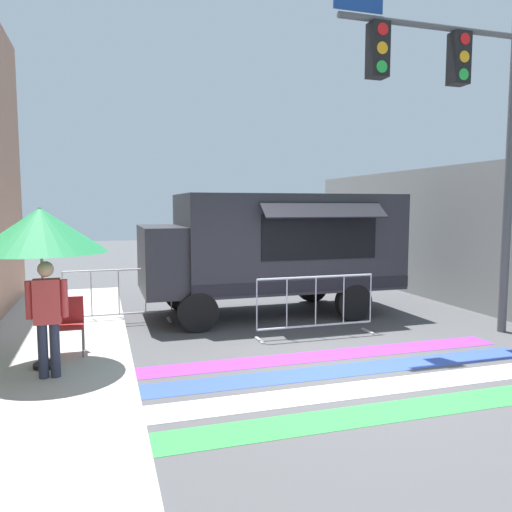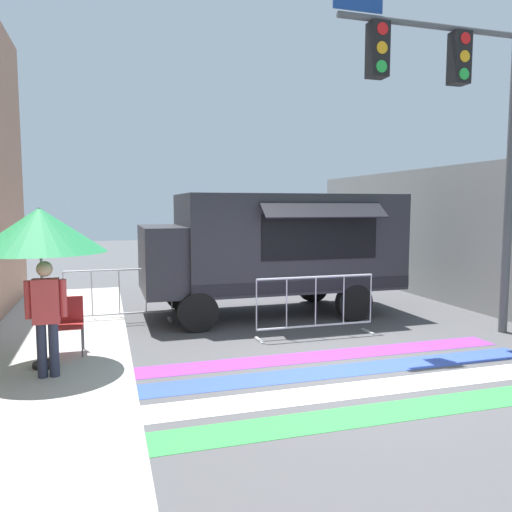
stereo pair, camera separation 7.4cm
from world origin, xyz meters
The scene contains 10 objects.
ground_plane centered at (0.00, 0.00, 0.00)m, with size 60.00×60.00×0.00m, color #4C4C4F.
concrete_wall_right centered at (4.88, 3.00, 1.72)m, with size 0.20×16.00×3.44m.
crosswalk_painted centered at (0.00, -0.40, 0.00)m, with size 6.40×2.84×0.01m.
food_truck centered at (0.13, 3.99, 1.58)m, with size 5.61×2.84×2.70m.
traffic_signal_pole centered at (2.78, 1.15, 4.25)m, with size 3.81×0.29×5.91m.
patio_umbrella centered at (-4.24, 1.01, 2.10)m, with size 1.82×1.82×2.28m.
folding_chair centered at (-3.97, 1.65, 0.67)m, with size 0.47×0.47×0.87m.
vendor_person centered at (-4.15, 0.53, 1.03)m, with size 0.53×0.21×1.58m.
barricade_front centered at (0.36, 1.90, 0.58)m, with size 2.34×0.44×1.15m.
barricade_side centered at (-3.12, 4.04, 0.57)m, with size 2.18×0.44×1.15m.
Camera 2 is at (-3.36, -6.55, 2.45)m, focal length 35.00 mm.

